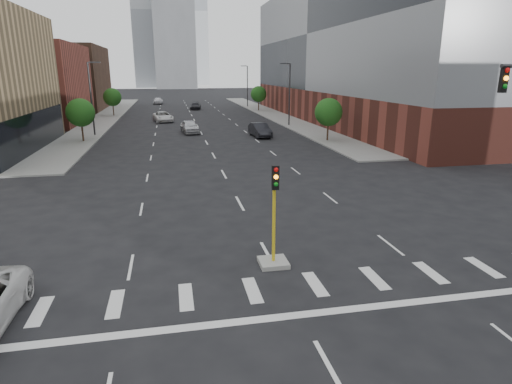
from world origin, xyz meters
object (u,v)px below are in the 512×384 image
object	(u,v)px
car_far_left	(163,117)
car_deep_right	(195,106)
car_mid_right	(260,130)
car_near_left	(190,127)
car_distant	(158,101)
median_traffic_signal	(274,244)

from	to	relation	value
car_far_left	car_deep_right	world-z (taller)	car_far_left
car_deep_right	car_far_left	bearing A→B (deg)	-99.06
car_mid_right	car_far_left	world-z (taller)	car_mid_right
car_near_left	car_distant	world-z (taller)	car_near_left
car_mid_right	car_distant	distance (m)	59.53
median_traffic_signal	car_distant	size ratio (longest dim) A/B	0.89
car_mid_right	car_far_left	distance (m)	22.67
car_far_left	car_deep_right	size ratio (longest dim) A/B	1.17
car_mid_right	car_deep_right	distance (m)	41.36
car_deep_right	car_distant	distance (m)	18.81
car_mid_right	car_distant	xyz separation A→B (m)	(-13.60, 57.96, -0.01)
median_traffic_signal	car_far_left	bearing A→B (deg)	95.25
car_near_left	car_far_left	distance (m)	14.55
car_deep_right	car_distant	size ratio (longest dim) A/B	1.01
car_mid_right	median_traffic_signal	bearing A→B (deg)	-105.18
median_traffic_signal	car_distant	bearing A→B (deg)	94.04
median_traffic_signal	car_far_left	xyz separation A→B (m)	(-5.09, 55.33, -0.16)
car_near_left	car_mid_right	world-z (taller)	car_near_left
median_traffic_signal	car_mid_right	distance (m)	36.79
median_traffic_signal	car_far_left	distance (m)	55.56
car_far_left	car_distant	bearing A→B (deg)	82.71
car_mid_right	car_distant	bearing A→B (deg)	98.95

